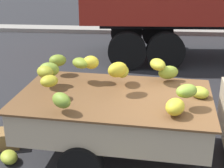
% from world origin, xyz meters
% --- Properties ---
extents(ground, '(220.00, 220.00, 0.00)m').
position_xyz_m(ground, '(0.00, 0.00, 0.00)').
color(ground, '#28282B').
extents(curb_strip, '(80.00, 0.80, 0.16)m').
position_xyz_m(curb_strip, '(0.00, 9.39, 0.08)').
color(curb_strip, gray).
rests_on(curb_strip, ground).
extents(fallen_banana_bunch_near_tailgate, '(0.42, 0.44, 0.18)m').
position_xyz_m(fallen_banana_bunch_near_tailgate, '(-3.00, -0.14, 0.09)').
color(fallen_banana_bunch_near_tailgate, '#A1AE32').
rests_on(fallen_banana_bunch_near_tailgate, ground).
extents(produce_crate, '(0.60, 0.49, 0.30)m').
position_xyz_m(produce_crate, '(-3.26, 0.31, 0.15)').
color(produce_crate, olive).
rests_on(produce_crate, ground).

